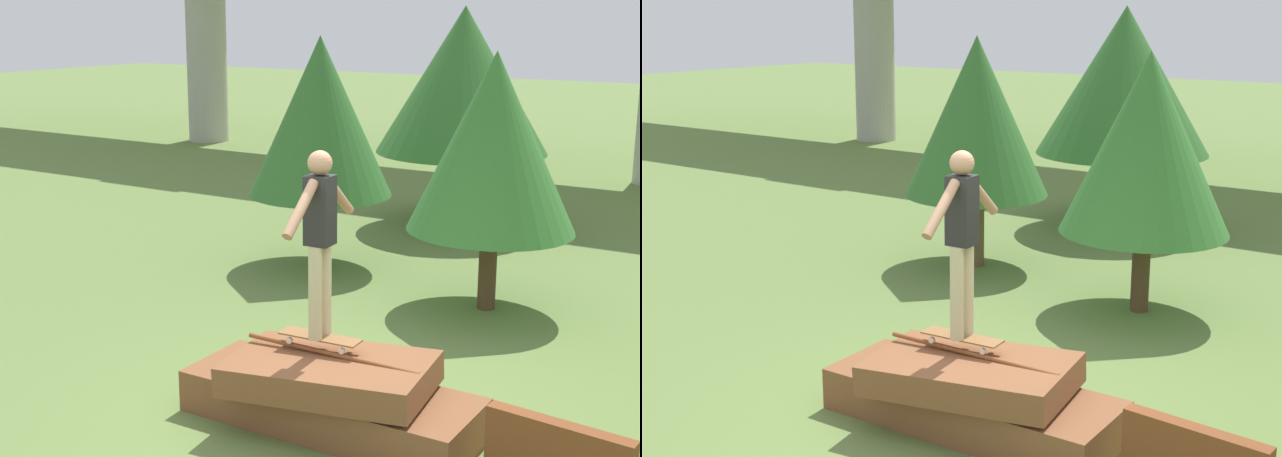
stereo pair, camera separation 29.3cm
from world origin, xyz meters
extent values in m
plane|color=olive|center=(0.00, 0.00, 0.00)|extent=(80.00, 80.00, 0.00)
cube|color=brown|center=(0.00, 0.00, 0.19)|extent=(2.64, 0.96, 0.38)
cube|color=brown|center=(0.04, -0.07, 0.52)|extent=(1.87, 1.27, 0.34)
cylinder|color=brown|center=(0.00, 0.00, 0.67)|extent=(1.71, 0.04, 0.04)
cube|color=brown|center=(-0.15, 0.07, 0.77)|extent=(0.75, 0.25, 0.01)
cylinder|color=silver|center=(0.11, 0.17, 0.72)|extent=(0.06, 0.03, 0.05)
cylinder|color=silver|center=(0.12, 0.00, 0.72)|extent=(0.06, 0.03, 0.05)
cylinder|color=silver|center=(-0.41, 0.14, 0.72)|extent=(0.06, 0.03, 0.05)
cylinder|color=silver|center=(-0.40, -0.03, 0.72)|extent=(0.06, 0.03, 0.05)
cylinder|color=#C6B78E|center=(-0.15, 0.16, 1.19)|extent=(0.12, 0.12, 0.83)
cylinder|color=#C6B78E|center=(-0.14, -0.01, 1.19)|extent=(0.12, 0.12, 0.83)
cube|color=black|center=(-0.15, 0.07, 1.91)|extent=(0.23, 0.22, 0.60)
sphere|color=#A37556|center=(-0.15, 0.07, 2.31)|extent=(0.21, 0.21, 0.21)
cylinder|color=#A37556|center=(-0.17, 0.40, 1.98)|extent=(0.12, 0.51, 0.44)
cylinder|color=#A37556|center=(-0.13, -0.26, 1.98)|extent=(0.12, 0.51, 0.44)
cylinder|color=#A8A59E|center=(-12.10, 13.20, 2.82)|extent=(1.10, 1.10, 5.64)
cylinder|color=#4C3823|center=(-0.04, 3.71, 0.49)|extent=(0.22, 0.22, 0.99)
cone|color=#387A33|center=(-0.04, 3.71, 2.05)|extent=(2.00, 2.00, 2.12)
cylinder|color=brown|center=(-2.08, 7.51, 0.63)|extent=(0.25, 0.25, 1.25)
cone|color=#336B2D|center=(-2.08, 7.51, 2.44)|extent=(2.82, 2.82, 2.37)
cylinder|color=brown|center=(-2.78, 4.25, 0.52)|extent=(0.23, 0.23, 1.03)
cone|color=#336B2D|center=(-2.78, 4.25, 2.13)|extent=(2.00, 2.00, 2.19)
camera|label=1|loc=(3.76, -6.13, 3.55)|focal=50.00mm
camera|label=2|loc=(4.01, -5.97, 3.55)|focal=50.00mm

